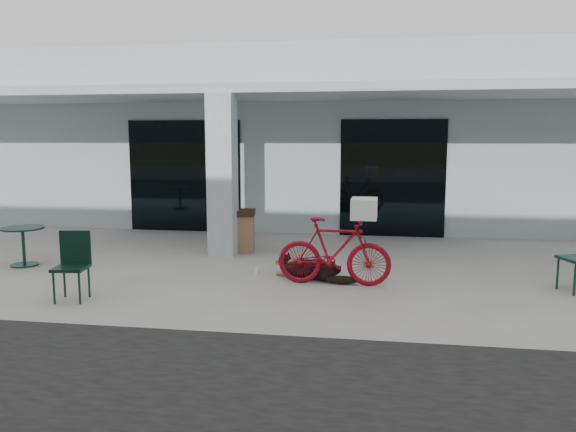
% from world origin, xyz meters
% --- Properties ---
extents(ground, '(80.00, 80.00, 0.00)m').
position_xyz_m(ground, '(0.00, 0.00, 0.00)').
color(ground, '#ADABA3').
rests_on(ground, ground).
extents(building, '(22.00, 7.00, 4.50)m').
position_xyz_m(building, '(0.00, 8.50, 2.25)').
color(building, '#B1BFC9').
rests_on(building, ground).
extents(storefront_glass_left, '(2.80, 0.06, 2.70)m').
position_xyz_m(storefront_glass_left, '(-3.20, 4.98, 1.35)').
color(storefront_glass_left, black).
rests_on(storefront_glass_left, ground).
extents(storefront_glass_right, '(2.40, 0.06, 2.70)m').
position_xyz_m(storefront_glass_right, '(1.80, 4.98, 1.35)').
color(storefront_glass_right, black).
rests_on(storefront_glass_right, ground).
extents(column, '(0.50, 0.50, 3.12)m').
position_xyz_m(column, '(-1.50, 2.30, 1.56)').
color(column, '#B1BFC9').
rests_on(column, ground).
extents(overhang, '(22.00, 2.80, 0.18)m').
position_xyz_m(overhang, '(0.00, 3.60, 3.21)').
color(overhang, '#B1BFC9').
rests_on(overhang, column).
extents(bicycle, '(1.77, 0.53, 1.06)m').
position_xyz_m(bicycle, '(0.81, 0.40, 0.53)').
color(bicycle, maroon).
rests_on(bicycle, ground).
extents(laundry_basket, '(0.40, 0.53, 0.31)m').
position_xyz_m(laundry_basket, '(1.26, 0.39, 1.22)').
color(laundry_basket, white).
rests_on(laundry_basket, bicycle).
extents(dog, '(1.17, 0.73, 0.37)m').
position_xyz_m(dog, '(0.42, 0.70, 0.18)').
color(dog, black).
rests_on(dog, ground).
extents(cup_near_dog, '(0.08, 0.08, 0.09)m').
position_xyz_m(cup_near_dog, '(-0.54, 0.95, 0.05)').
color(cup_near_dog, white).
rests_on(cup_near_dog, ground).
extents(cafe_table_near, '(0.98, 0.98, 0.70)m').
position_xyz_m(cafe_table_near, '(-4.80, 0.86, 0.35)').
color(cafe_table_near, '#123528').
rests_on(cafe_table_near, ground).
extents(cafe_chair_near, '(0.50, 0.54, 0.97)m').
position_xyz_m(cafe_chair_near, '(-2.79, -1.04, 0.49)').
color(cafe_chair_near, '#123528').
rests_on(cafe_chair_near, ground).
extents(trash_receptacle, '(0.57, 0.57, 0.86)m').
position_xyz_m(trash_receptacle, '(-1.20, 2.66, 0.43)').
color(trash_receptacle, '#886446').
rests_on(trash_receptacle, ground).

